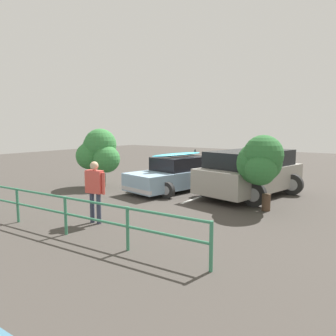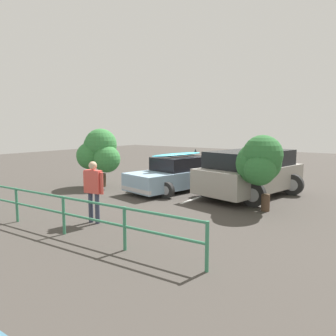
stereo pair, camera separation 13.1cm
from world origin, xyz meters
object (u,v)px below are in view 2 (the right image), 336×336
at_px(suv_car, 251,172).
at_px(sedan_car, 177,174).
at_px(bush_near_left, 100,150).
at_px(person_bystander, 93,186).
at_px(bush_near_right, 260,162).

bearing_deg(suv_car, sedan_car, 11.83).
xyz_separation_m(suv_car, bush_near_left, (5.84, 1.87, 0.68)).
height_order(suv_car, person_bystander, suv_car).
bearing_deg(bush_near_left, person_bystander, 135.13).
bearing_deg(suv_car, bush_near_left, 17.79).
distance_m(suv_car, bush_near_right, 2.17).
relative_size(person_bystander, bush_near_right, 0.72).
relative_size(person_bystander, bush_near_left, 0.67).
xyz_separation_m(person_bystander, bush_near_right, (-3.09, -3.77, 0.50)).
height_order(person_bystander, bush_near_left, bush_near_left).
bearing_deg(person_bystander, bush_near_left, -44.87).
bearing_deg(bush_near_right, person_bystander, 50.65).
xyz_separation_m(sedan_car, bush_near_right, (-3.79, 1.24, 0.85)).
xyz_separation_m(sedan_car, person_bystander, (-0.70, 5.01, 0.36)).
xyz_separation_m(bush_near_left, bush_near_right, (-6.83, -0.05, -0.07)).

